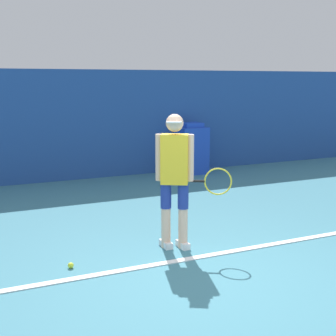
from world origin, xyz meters
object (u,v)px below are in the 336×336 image
(tennis_ball, at_px, (71,265))
(water_bottle, at_px, (169,170))
(tennis_player, at_px, (176,175))
(covered_chair, at_px, (191,149))

(tennis_ball, relative_size, water_bottle, 0.33)
(tennis_player, distance_m, covered_chair, 5.01)
(tennis_ball, relative_size, covered_chair, 0.06)
(tennis_player, relative_size, tennis_ball, 25.38)
(water_bottle, bearing_deg, covered_chair, -8.82)
(tennis_ball, distance_m, water_bottle, 5.63)
(covered_chair, xyz_separation_m, water_bottle, (-0.53, 0.08, -0.47))
(tennis_player, relative_size, covered_chair, 1.46)
(tennis_ball, xyz_separation_m, water_bottle, (3.32, 4.55, 0.06))
(tennis_player, distance_m, water_bottle, 4.91)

